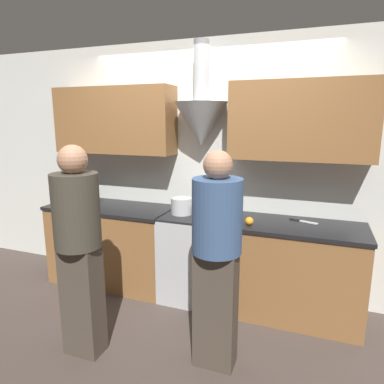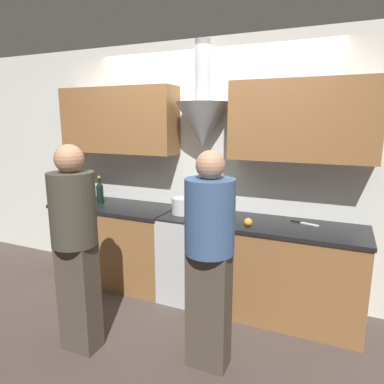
% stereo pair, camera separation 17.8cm
% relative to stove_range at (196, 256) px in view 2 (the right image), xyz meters
% --- Properties ---
extents(ground_plane, '(12.00, 12.00, 0.00)m').
position_rel_stove_range_xyz_m(ground_plane, '(0.00, -0.34, -0.45)').
color(ground_plane, '#423833').
extents(wall_back, '(8.40, 0.53, 2.60)m').
position_rel_stove_range_xyz_m(wall_back, '(-0.02, 0.26, 1.03)').
color(wall_back, silver).
rests_on(wall_back, ground_plane).
extents(counter_left, '(1.38, 0.62, 0.88)m').
position_rel_stove_range_xyz_m(counter_left, '(-0.99, -0.00, -0.00)').
color(counter_left, brown).
rests_on(counter_left, ground_plane).
extents(counter_right, '(1.28, 0.62, 0.88)m').
position_rel_stove_range_xyz_m(counter_right, '(0.94, -0.00, -0.00)').
color(counter_right, brown).
rests_on(counter_right, ground_plane).
extents(stove_range, '(0.62, 0.60, 0.88)m').
position_rel_stove_range_xyz_m(stove_range, '(0.00, 0.00, 0.00)').
color(stove_range, '#B7BABC').
rests_on(stove_range, ground_plane).
extents(wine_bottle_0, '(0.07, 0.07, 0.31)m').
position_rel_stove_range_xyz_m(wine_bottle_0, '(-1.59, 0.00, 0.56)').
color(wine_bottle_0, black).
rests_on(wine_bottle_0, counter_left).
extents(wine_bottle_1, '(0.07, 0.07, 0.31)m').
position_rel_stove_range_xyz_m(wine_bottle_1, '(-1.49, -0.01, 0.56)').
color(wine_bottle_1, black).
rests_on(wine_bottle_1, counter_left).
extents(wine_bottle_2, '(0.07, 0.07, 0.32)m').
position_rel_stove_range_xyz_m(wine_bottle_2, '(-1.39, 0.01, 0.56)').
color(wine_bottle_2, black).
rests_on(wine_bottle_2, counter_left).
extents(wine_bottle_3, '(0.07, 0.07, 0.33)m').
position_rel_stove_range_xyz_m(wine_bottle_3, '(-1.29, 0.01, 0.57)').
color(wine_bottle_3, black).
rests_on(wine_bottle_3, counter_left).
extents(wine_bottle_4, '(0.08, 0.08, 0.31)m').
position_rel_stove_range_xyz_m(wine_bottle_4, '(-1.19, 0.01, 0.56)').
color(wine_bottle_4, black).
rests_on(wine_bottle_4, counter_left).
extents(stock_pot, '(0.21, 0.21, 0.16)m').
position_rel_stove_range_xyz_m(stock_pot, '(-0.14, -0.02, 0.52)').
color(stock_pot, '#B7BABC').
rests_on(stock_pot, stove_range).
extents(mixing_bowl, '(0.28, 0.28, 0.08)m').
position_rel_stove_range_xyz_m(mixing_bowl, '(0.14, -0.02, 0.48)').
color(mixing_bowl, '#B7BABC').
rests_on(mixing_bowl, stove_range).
extents(orange_fruit, '(0.07, 0.07, 0.07)m').
position_rel_stove_range_xyz_m(orange_fruit, '(0.57, -0.16, 0.47)').
color(orange_fruit, orange).
rests_on(orange_fruit, counter_right).
extents(chefs_knife, '(0.26, 0.11, 0.01)m').
position_rel_stove_range_xyz_m(chefs_knife, '(1.02, 0.12, 0.44)').
color(chefs_knife, silver).
rests_on(chefs_knife, counter_right).
extents(person_foreground_left, '(0.34, 0.34, 1.64)m').
position_rel_stove_range_xyz_m(person_foreground_left, '(-0.52, -1.13, 0.46)').
color(person_foreground_left, '#473D33').
rests_on(person_foreground_left, ground_plane).
extents(person_foreground_right, '(0.35, 0.35, 1.61)m').
position_rel_stove_range_xyz_m(person_foreground_right, '(0.48, -0.90, 0.44)').
color(person_foreground_right, '#473D33').
rests_on(person_foreground_right, ground_plane).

